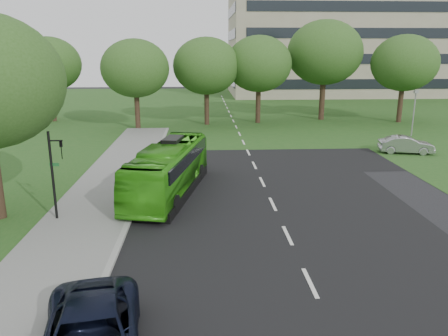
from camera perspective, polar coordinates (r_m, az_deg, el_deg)
The scene contains 13 objects.
ground at distance 21.11m, azimuth 7.25°, elevation -6.57°, with size 160.00×160.00×0.00m, color black.
street_surfaces at distance 42.88m, azimuth 1.44°, elevation 4.68°, with size 120.00×120.00×0.15m.
office_building at distance 85.34m, azimuth 15.20°, elevation 17.74°, with size 40.10×20.10×25.00m.
tree_park_a at distance 45.03m, azimuth -11.53°, elevation 12.63°, with size 6.73×6.73×8.94m.
tree_park_b at distance 47.13m, azimuth -2.33°, elevation 13.16°, with size 7.01×7.01×9.20m.
tree_park_c at distance 48.46m, azimuth 4.58°, elevation 13.39°, with size 7.08×7.08×9.41m.
tree_park_d at distance 51.93m, azimuth 13.02°, elevation 14.47°, with size 8.44×8.44×11.16m.
tree_park_e at distance 52.48m, azimuth 22.51°, elevation 12.54°, with size 7.13×7.13×9.50m.
tree_park_f at distance 53.07m, azimuth -21.90°, elevation 12.47°, with size 6.97×6.97×9.30m.
bus at distance 24.38m, azimuth -7.22°, elevation -0.15°, with size 2.34×10.01×2.79m, color #37A118.
sedan at distance 36.82m, azimuth 22.66°, elevation 2.81°, with size 1.42×4.07×1.34m, color #9D9DA2.
traffic_light at distance 21.32m, azimuth -21.22°, elevation -0.17°, with size 0.69×0.21×4.27m.
camera_pole at distance 44.22m, azimuth 23.62°, elevation 7.35°, with size 0.37×0.32×4.30m.
Camera 1 is at (-3.67, -19.30, 7.73)m, focal length 35.00 mm.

